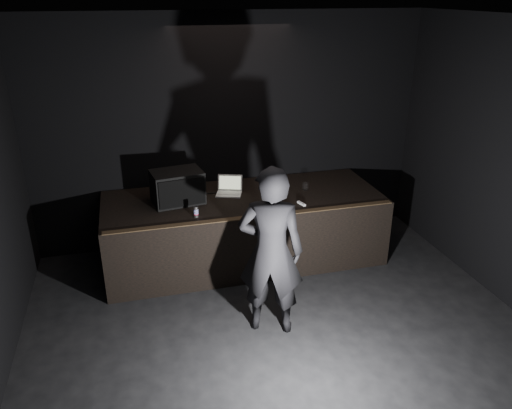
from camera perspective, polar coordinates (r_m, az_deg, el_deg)
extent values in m
plane|color=black|center=(5.52, 5.68, -19.63)|extent=(7.00, 7.00, 0.00)
cube|color=black|center=(7.68, -2.85, 8.20)|extent=(6.00, 0.10, 3.50)
cube|color=black|center=(4.06, 7.75, 19.56)|extent=(6.00, 7.00, 0.04)
cube|color=black|center=(7.41, -1.40, -2.69)|extent=(4.00, 1.50, 1.00)
cube|color=brown|center=(6.57, 0.00, -1.36)|extent=(3.92, 0.10, 0.01)
cube|color=black|center=(7.03, -8.98, 2.02)|extent=(0.75, 0.58, 0.46)
cube|color=black|center=(6.81, -8.43, 1.32)|extent=(0.64, 0.12, 0.40)
cylinder|color=black|center=(7.34, -5.81, 1.26)|extent=(0.88, 0.07, 0.02)
cube|color=silver|center=(7.28, -3.12, 1.19)|extent=(0.42, 0.35, 0.02)
cube|color=silver|center=(7.28, -3.13, 1.26)|extent=(0.33, 0.24, 0.00)
cube|color=silver|center=(7.39, -2.98, 2.54)|extent=(0.36, 0.19, 0.23)
cube|color=#B9DE41|center=(7.38, -2.99, 2.51)|extent=(0.32, 0.16, 0.19)
cylinder|color=silver|center=(6.59, -6.87, -0.83)|extent=(0.06, 0.06, 0.15)
cylinder|color=navy|center=(6.59, -6.88, -0.79)|extent=(0.06, 0.06, 0.06)
cylinder|color=#B91138|center=(6.60, -6.86, -1.08)|extent=(0.06, 0.06, 0.01)
cylinder|color=white|center=(7.48, 5.67, 2.09)|extent=(0.09, 0.09, 0.11)
cube|color=white|center=(6.97, 5.21, 0.11)|extent=(0.08, 0.16, 0.03)
imported|color=black|center=(5.67, 1.70, -5.41)|extent=(0.87, 0.72, 2.05)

